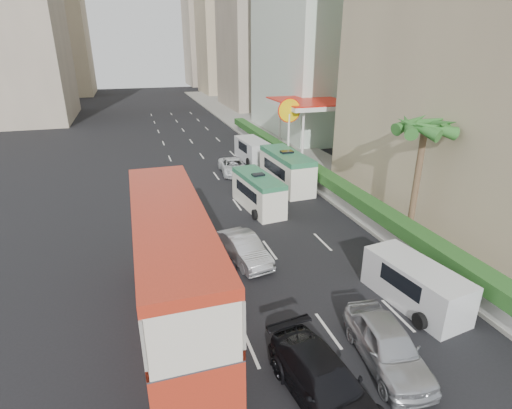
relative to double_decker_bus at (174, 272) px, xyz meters
name	(u,v)px	position (x,y,z in m)	size (l,w,h in m)	color
ground_plane	(315,300)	(6.00, 0.00, -2.53)	(200.00, 200.00, 0.00)	black
double_decker_bus	(174,272)	(0.00, 0.00, 0.00)	(2.50, 11.00, 5.06)	#B82E1A
car_silver_lane_a	(244,260)	(3.97, 4.31, -2.53)	(1.44, 4.14, 1.36)	#AEB0B5
car_silver_lane_b	(385,362)	(6.75, -4.11, -2.53)	(1.80, 4.47, 1.52)	#AEB0B5
car_black	(323,400)	(3.93, -4.94, -2.53)	(2.00, 4.93, 1.43)	black
van_asset	(233,173)	(7.21, 19.29, -2.53)	(2.10, 4.56, 1.27)	silver
minibus_near	(258,192)	(6.83, 10.97, -1.36)	(1.77, 5.30, 2.35)	silver
minibus_far	(286,170)	(10.29, 14.55, -1.15)	(2.08, 6.24, 2.77)	silver
panel_van_near	(415,284)	(9.94, -1.43, -1.60)	(1.86, 4.65, 1.86)	silver
panel_van_far	(253,150)	(10.05, 22.85, -1.52)	(2.03, 5.07, 2.03)	silver
sidewalk	(291,151)	(15.00, 25.00, -2.44)	(6.00, 120.00, 0.18)	#99968C
kerb_wall	(311,179)	(12.20, 14.00, -1.85)	(0.30, 44.00, 1.00)	silver
hedge	(312,168)	(12.20, 14.00, -1.00)	(1.10, 44.00, 0.70)	#2D6626
palm_tree	(416,183)	(13.80, 4.00, 0.85)	(0.36, 0.36, 6.40)	brown
shell_station	(309,128)	(16.00, 23.00, 0.22)	(6.50, 8.00, 5.50)	silver
tower_far_b	(211,7)	(23.00, 104.00, 17.47)	(14.00, 14.00, 40.00)	tan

